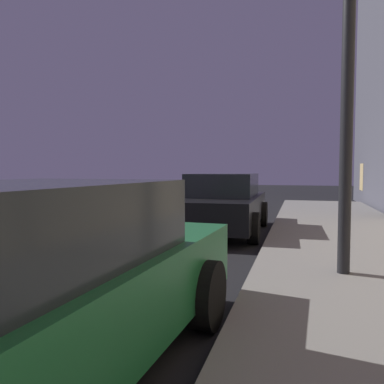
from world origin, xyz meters
TOP-DOWN VIEW (x-y plane):
  - car_green at (2.85, 2.13)m, footprint 2.15×4.64m
  - car_black at (2.85, 9.16)m, footprint 2.01×4.23m

SIDE VIEW (x-z plane):
  - car_black at x=2.85m, z-range -0.01..1.42m
  - car_green at x=2.85m, z-range 0.00..1.43m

